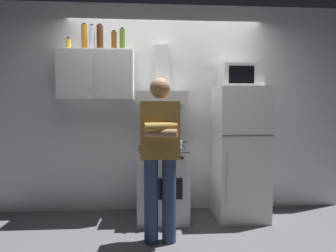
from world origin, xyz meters
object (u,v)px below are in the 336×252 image
object	(u,v)px
bottle_rum_dark	(100,38)
microwave	(240,77)
bottle_vodka_clear	(92,38)
bottle_olive_oil	(122,40)
stove_oven	(163,183)
upper_cabinet	(97,76)
cooking_pot	(174,145)
bottle_beer_brown	(114,42)
bottle_liquor_amber	(84,38)
bottle_spice_jar	(68,44)
refrigerator	(239,153)
person_standing	(160,153)
range_hood	(162,89)

from	to	relation	value
bottle_rum_dark	microwave	bearing A→B (deg)	-2.62
bottle_vodka_clear	bottle_olive_oil	size ratio (longest dim) A/B	1.13
bottle_olive_oil	stove_oven	bearing A→B (deg)	-11.61
upper_cabinet	bottle_olive_oil	size ratio (longest dim) A/B	3.25
microwave	cooking_pot	xyz separation A→B (m)	(-0.82, -0.14, -0.82)
microwave	bottle_beer_brown	distance (m)	1.60
cooking_pot	bottle_liquor_amber	size ratio (longest dim) A/B	0.87
bottle_spice_jar	bottle_vodka_clear	xyz separation A→B (m)	(0.28, 0.01, 0.08)
refrigerator	bottle_liquor_amber	size ratio (longest dim) A/B	4.81
bottle_liquor_amber	bottle_beer_brown	distance (m)	0.36
cooking_pot	bottle_vodka_clear	bearing A→B (deg)	167.24
stove_oven	refrigerator	xyz separation A→B (m)	(0.95, 0.00, 0.37)
microwave	bottle_olive_oil	world-z (taller)	bottle_olive_oil
microwave	bottle_liquor_amber	world-z (taller)	bottle_liquor_amber
stove_oven	bottle_rum_dark	size ratio (longest dim) A/B	2.75
person_standing	bottle_olive_oil	world-z (taller)	bottle_olive_oil
refrigerator	bottle_vodka_clear	xyz separation A→B (m)	(-1.80, 0.10, 1.40)
bottle_liquor_amber	upper_cabinet	bearing A→B (deg)	-3.03
bottle_vodka_clear	stove_oven	bearing A→B (deg)	-6.90
person_standing	bottle_beer_brown	xyz separation A→B (m)	(-0.54, 0.75, 1.27)
range_hood	bottle_vodka_clear	world-z (taller)	bottle_vodka_clear
range_hood	bottle_rum_dark	size ratio (longest dim) A/B	2.36
range_hood	person_standing	bearing A→B (deg)	-93.91
bottle_liquor_amber	bottle_vodka_clear	world-z (taller)	bottle_liquor_amber
person_standing	cooking_pot	size ratio (longest dim) A/B	5.65
upper_cabinet	range_hood	size ratio (longest dim) A/B	1.20
bottle_beer_brown	bottle_vodka_clear	world-z (taller)	bottle_vodka_clear
bottle_olive_oil	cooking_pot	bearing A→B (deg)	-19.57
bottle_rum_dark	upper_cabinet	bearing A→B (deg)	148.22
upper_cabinet	bottle_liquor_amber	world-z (taller)	bottle_liquor_amber
upper_cabinet	refrigerator	world-z (taller)	upper_cabinet
bottle_liquor_amber	bottle_beer_brown	xyz separation A→B (m)	(0.36, 0.01, -0.04)
person_standing	cooking_pot	world-z (taller)	person_standing
microwave	person_standing	bearing A→B (deg)	-148.00
upper_cabinet	stove_oven	world-z (taller)	upper_cabinet
bottle_vodka_clear	range_hood	bearing A→B (deg)	1.59
range_hood	person_standing	size ratio (longest dim) A/B	0.46
refrigerator	bottle_spice_jar	distance (m)	2.46
bottle_vodka_clear	bottle_olive_oil	xyz separation A→B (m)	(0.36, -0.00, -0.02)
refrigerator	bottle_spice_jar	size ratio (longest dim) A/B	10.73
refrigerator	person_standing	bearing A→B (deg)	-148.77
person_standing	bottle_rum_dark	size ratio (longest dim) A/B	5.17
refrigerator	bottle_beer_brown	bearing A→B (deg)	174.80
microwave	bottle_olive_oil	bearing A→B (deg)	176.78
person_standing	cooking_pot	distance (m)	0.52
refrigerator	person_standing	size ratio (longest dim) A/B	0.98
bottle_spice_jar	bottle_rum_dark	distance (m)	0.38
microwave	person_standing	size ratio (longest dim) A/B	0.29
bottle_olive_oil	bottle_beer_brown	bearing A→B (deg)	158.63
bottle_beer_brown	stove_oven	bearing A→B (deg)	-13.41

